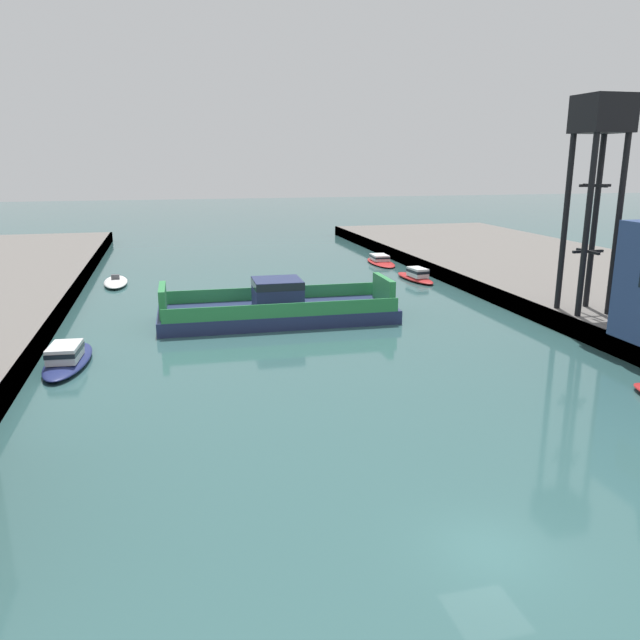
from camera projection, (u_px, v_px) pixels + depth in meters
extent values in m
plane|color=#335B5B|center=(490.00, 551.00, 21.10)|extent=(400.00, 400.00, 0.00)
cube|color=#423D38|center=(15.00, 380.00, 35.36)|extent=(0.30, 140.00, 1.47)
cube|color=#423D38|center=(593.00, 336.00, 44.09)|extent=(0.30, 140.00, 1.47)
cube|color=navy|center=(278.00, 314.00, 51.12)|extent=(19.35, 7.10, 1.10)
cube|color=#2D8947|center=(272.00, 293.00, 53.96)|extent=(18.46, 0.48, 1.10)
cube|color=#2D8947|center=(284.00, 310.00, 47.72)|extent=(18.46, 0.48, 1.10)
cube|color=navy|center=(277.00, 294.00, 50.68)|extent=(3.92, 3.77, 2.39)
cube|color=black|center=(277.00, 283.00, 50.47)|extent=(3.96, 3.81, 0.60)
cube|color=#2D8947|center=(384.00, 290.00, 52.63)|extent=(0.59, 4.72, 2.20)
cube|color=#2D8947|center=(163.00, 300.00, 48.77)|extent=(0.59, 4.72, 2.20)
ellipsoid|color=red|center=(415.00, 278.00, 68.46)|extent=(2.77, 7.52, 0.48)
cube|color=silver|center=(418.00, 272.00, 67.77)|extent=(1.69, 2.70, 0.98)
cube|color=black|center=(418.00, 271.00, 67.74)|extent=(1.74, 2.78, 0.29)
ellipsoid|color=white|center=(116.00, 282.00, 66.01)|extent=(2.68, 7.27, 0.57)
cube|color=#4C4C51|center=(115.00, 277.00, 65.88)|extent=(0.86, 0.43, 0.50)
ellipsoid|color=navy|center=(68.00, 361.00, 40.17)|extent=(3.22, 8.29, 0.56)
cube|color=silver|center=(65.00, 352.00, 39.40)|extent=(2.02, 2.97, 0.97)
cube|color=black|center=(65.00, 350.00, 39.37)|extent=(2.08, 3.06, 0.29)
ellipsoid|color=red|center=(381.00, 262.00, 79.25)|extent=(3.04, 8.32, 0.35)
cube|color=silver|center=(380.00, 257.00, 79.70)|extent=(2.01, 2.95, 0.74)
cube|color=black|center=(380.00, 257.00, 79.68)|extent=(2.07, 3.03, 0.22)
cylinder|color=black|center=(565.00, 224.00, 47.63)|extent=(0.44, 0.44, 13.29)
cylinder|color=black|center=(595.00, 223.00, 48.23)|extent=(0.44, 0.44, 13.29)
cylinder|color=black|center=(587.00, 227.00, 45.18)|extent=(0.44, 0.44, 13.29)
cylinder|color=black|center=(618.00, 226.00, 45.78)|extent=(0.44, 0.44, 13.29)
cube|color=black|center=(588.00, 252.00, 47.20)|extent=(2.61, 0.20, 0.20)
cube|color=black|center=(588.00, 252.00, 47.20)|extent=(0.20, 2.61, 0.20)
cube|color=black|center=(595.00, 185.00, 45.97)|extent=(2.61, 0.20, 0.20)
cube|color=black|center=(595.00, 185.00, 45.97)|extent=(0.20, 2.61, 0.20)
cube|color=black|center=(603.00, 114.00, 44.70)|extent=(3.39, 3.39, 2.69)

